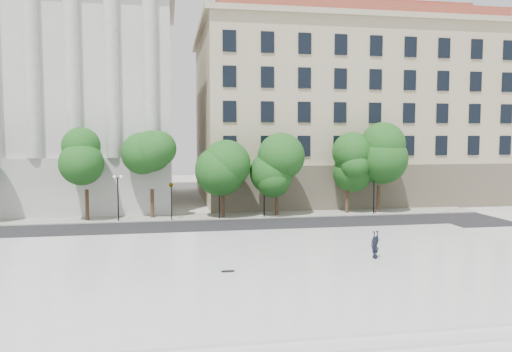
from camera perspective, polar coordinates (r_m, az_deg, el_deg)
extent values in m
plane|color=beige|center=(27.14, -4.77, -12.82)|extent=(160.00, 160.00, 0.00)
cube|color=silver|center=(29.95, -5.30, -10.71)|extent=(44.00, 22.00, 0.45)
cube|color=black|center=(44.60, -6.88, -5.95)|extent=(60.00, 8.00, 0.02)
cube|color=#9A978E|center=(50.50, -7.25, -4.67)|extent=(60.00, 4.00, 0.12)
cube|color=silver|center=(66.60, -22.92, 7.96)|extent=(30.00, 26.00, 25.00)
cube|color=tan|center=(68.58, 9.08, 6.47)|extent=(36.00, 26.00, 21.00)
cube|color=#A44535|center=(70.00, 9.20, 16.17)|extent=(34.00, 24.00, 1.40)
cylinder|color=black|center=(48.52, -9.63, -3.05)|extent=(0.10, 0.10, 3.50)
imported|color=black|center=(48.29, -9.66, -0.56)|extent=(1.13, 1.83, 0.74)
cylinder|color=black|center=(48.76, -4.20, -2.96)|extent=(0.10, 0.10, 3.50)
imported|color=black|center=(48.54, -4.22, -0.53)|extent=(0.94, 1.64, 0.66)
imported|color=black|center=(32.53, 13.44, -8.75)|extent=(1.26, 1.85, 0.47)
cube|color=black|center=(28.74, -3.23, -10.81)|extent=(0.74, 0.20, 0.08)
cylinder|color=#382619|center=(50.49, -18.74, -3.19)|extent=(0.36, 0.36, 3.06)
sphere|color=#164E16|center=(50.12, -18.86, 1.51)|extent=(3.50, 3.50, 3.50)
cylinder|color=#382619|center=(50.32, -11.77, -3.14)|extent=(0.36, 0.36, 2.93)
sphere|color=#164E16|center=(49.96, -11.84, 1.39)|extent=(3.43, 3.43, 3.43)
cylinder|color=#382619|center=(49.68, -3.79, -3.31)|extent=(0.36, 0.36, 2.67)
sphere|color=#164E16|center=(49.32, -3.81, 0.87)|extent=(4.24, 4.24, 4.24)
cylinder|color=#382619|center=(50.86, 2.38, -3.08)|extent=(0.36, 0.36, 2.74)
sphere|color=#164E16|center=(50.51, 2.40, 1.11)|extent=(4.13, 4.13, 4.13)
cylinder|color=#382619|center=(53.33, 10.35, -2.83)|extent=(0.36, 0.36, 2.67)
sphere|color=#164E16|center=(52.99, 10.40, 1.06)|extent=(3.54, 3.54, 3.54)
cylinder|color=#382619|center=(54.38, 13.80, -2.62)|extent=(0.36, 0.36, 2.91)
sphere|color=#164E16|center=(54.04, 13.88, 1.55)|extent=(4.51, 4.51, 4.51)
cylinder|color=black|center=(49.01, -15.49, -2.66)|extent=(0.12, 0.12, 4.22)
cube|color=black|center=(48.80, -15.54, -0.20)|extent=(0.60, 0.06, 0.06)
sphere|color=white|center=(48.82, -15.89, -0.09)|extent=(0.28, 0.28, 0.28)
sphere|color=white|center=(48.76, -15.19, -0.08)|extent=(0.28, 0.28, 0.28)
cylinder|color=black|center=(49.67, 0.95, -2.52)|extent=(0.12, 0.12, 4.02)
cube|color=black|center=(49.47, 0.95, -0.21)|extent=(0.60, 0.06, 0.06)
sphere|color=white|center=(49.40, 0.61, -0.10)|extent=(0.28, 0.28, 0.28)
sphere|color=white|center=(49.52, 1.29, -0.09)|extent=(0.28, 0.28, 0.28)
cylinder|color=black|center=(53.06, 13.32, -2.02)|extent=(0.12, 0.12, 4.32)
cube|color=black|center=(52.87, 13.36, 0.30)|extent=(0.60, 0.06, 0.06)
sphere|color=white|center=(52.74, 13.07, 0.41)|extent=(0.28, 0.28, 0.28)
sphere|color=white|center=(52.98, 13.66, 0.41)|extent=(0.28, 0.28, 0.28)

